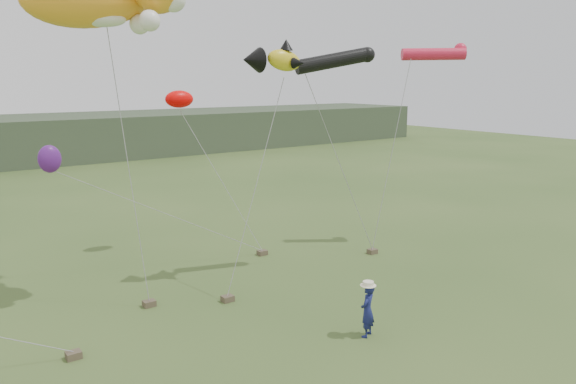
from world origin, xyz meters
The scene contains 6 objects.
ground centered at (0.00, 0.00, 0.00)m, with size 120.00×120.00×0.00m, color #385123.
festival_attendant centered at (0.23, -0.04, 0.80)m, with size 0.58×0.38×1.60m, color navy.
sandbag_anchors centered at (-0.99, 5.60, 0.10)m, with size 13.54×4.93×0.20m.
fish_kite centered at (0.68, 5.45, 8.10)m, with size 2.24×1.52×1.20m.
tube_kites centered at (6.24, 5.19, 8.33)m, with size 8.97×2.04×1.41m.
misc_kites centered at (-2.61, 10.60, 5.78)m, with size 6.51×1.27×2.88m.
Camera 1 is at (-10.69, -11.09, 7.43)m, focal length 35.00 mm.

